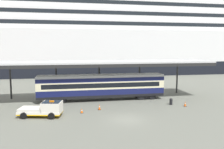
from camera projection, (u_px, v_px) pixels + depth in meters
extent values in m
plane|color=#63655A|center=(127.00, 120.00, 26.28)|extent=(400.00, 400.00, 0.00)
cube|color=black|center=(36.00, 67.00, 71.93)|extent=(176.33, 23.90, 4.09)
cube|color=silver|center=(35.00, 46.00, 71.10)|extent=(176.33, 23.90, 9.55)
cube|color=silver|center=(34.00, 26.00, 70.34)|extent=(162.23, 21.98, 3.03)
cube|color=black|center=(27.00, 22.00, 59.62)|extent=(155.17, 0.12, 1.09)
cube|color=silver|center=(34.00, 16.00, 69.97)|extent=(155.74, 21.10, 3.03)
cube|color=black|center=(27.00, 10.00, 59.69)|extent=(148.97, 0.12, 1.09)
cube|color=silver|center=(33.00, 6.00, 69.60)|extent=(149.25, 20.22, 3.03)
cube|color=silver|center=(101.00, 62.00, 35.89)|extent=(36.60, 6.48, 0.25)
cube|color=black|center=(104.00, 66.00, 32.86)|extent=(36.60, 0.20, 0.50)
cylinder|color=black|center=(11.00, 81.00, 36.51)|extent=(0.28, 0.28, 6.00)
cylinder|color=black|center=(56.00, 80.00, 37.78)|extent=(0.28, 0.28, 6.00)
cylinder|color=black|center=(99.00, 79.00, 39.05)|extent=(0.28, 0.28, 6.00)
cylinder|color=black|center=(139.00, 78.00, 40.31)|extent=(0.28, 0.28, 6.00)
cylinder|color=black|center=(177.00, 77.00, 41.58)|extent=(0.28, 0.28, 6.00)
cube|color=black|center=(102.00, 95.00, 36.04)|extent=(20.06, 2.80, 0.40)
cube|color=#141947|center=(102.00, 91.00, 35.96)|extent=(20.06, 2.80, 0.90)
cube|color=beige|center=(102.00, 84.00, 35.83)|extent=(20.06, 2.80, 1.20)
cube|color=black|center=(103.00, 85.00, 34.49)|extent=(18.46, 0.08, 0.72)
cube|color=#141947|center=(102.00, 79.00, 35.72)|extent=(20.06, 2.80, 0.60)
cube|color=#A9A9A9|center=(102.00, 76.00, 35.67)|extent=(20.06, 2.69, 0.36)
cube|color=black|center=(56.00, 99.00, 34.84)|extent=(3.20, 2.35, 0.50)
cylinder|color=black|center=(49.00, 101.00, 33.54)|extent=(0.84, 0.12, 0.84)
cylinder|color=black|center=(62.00, 101.00, 33.85)|extent=(0.84, 0.12, 0.84)
cube|color=black|center=(144.00, 95.00, 37.34)|extent=(3.20, 2.35, 0.50)
cylinder|color=black|center=(141.00, 97.00, 36.04)|extent=(0.84, 0.12, 0.84)
cylinder|color=black|center=(152.00, 97.00, 36.35)|extent=(0.84, 0.12, 0.84)
cube|color=silver|center=(40.00, 112.00, 27.34)|extent=(5.50, 3.01, 0.36)
cube|color=#F2B20C|center=(40.00, 113.00, 27.36)|extent=(5.50, 3.03, 0.12)
cube|color=silver|center=(52.00, 106.00, 27.21)|extent=(2.63, 2.34, 1.10)
cube|color=#19232D|center=(52.00, 103.00, 27.17)|extent=(2.41, 2.22, 0.44)
cube|color=orange|center=(52.00, 101.00, 27.14)|extent=(0.59, 0.31, 0.16)
cube|color=silver|center=(32.00, 109.00, 27.33)|extent=(3.24, 2.47, 0.36)
cylinder|color=black|center=(56.00, 111.00, 28.31)|extent=(0.83, 0.41, 0.80)
cylinder|color=black|center=(51.00, 116.00, 26.33)|extent=(0.83, 0.41, 0.80)
cylinder|color=black|center=(30.00, 111.00, 28.41)|extent=(0.83, 0.41, 0.80)
cylinder|color=black|center=(24.00, 116.00, 26.42)|extent=(0.83, 0.41, 0.80)
cube|color=black|center=(99.00, 110.00, 30.41)|extent=(0.36, 0.36, 0.04)
cone|color=#EA590F|center=(99.00, 107.00, 30.36)|extent=(0.30, 0.30, 0.72)
cylinder|color=white|center=(99.00, 107.00, 30.36)|extent=(0.17, 0.17, 0.10)
cube|color=black|center=(82.00, 113.00, 28.91)|extent=(0.36, 0.36, 0.04)
cone|color=#EA590F|center=(82.00, 110.00, 28.87)|extent=(0.30, 0.30, 0.59)
cylinder|color=white|center=(82.00, 110.00, 28.87)|extent=(0.17, 0.17, 0.08)
cube|color=black|center=(185.00, 106.00, 32.19)|extent=(0.36, 0.36, 0.04)
cone|color=#EA590F|center=(185.00, 104.00, 32.14)|extent=(0.30, 0.30, 0.70)
cylinder|color=white|center=(185.00, 103.00, 32.14)|extent=(0.17, 0.17, 0.10)
cylinder|color=black|center=(171.00, 102.00, 33.09)|extent=(0.44, 0.44, 0.70)
sphere|color=black|center=(171.00, 100.00, 33.05)|extent=(0.48, 0.48, 0.48)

